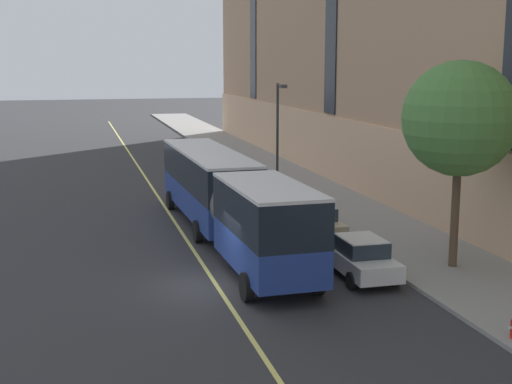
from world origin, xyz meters
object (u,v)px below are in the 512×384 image
object	(u,v)px
city_bus	(226,195)
parked_car_white_3	(359,257)
parked_car_white_4	(266,193)
parked_car_green_5	(204,151)
parked_car_champagne_0	(313,222)
street_lamp	(279,125)
parked_car_darkgray_1	(230,167)
street_tree_mid_block	(460,119)

from	to	relation	value
city_bus	parked_car_white_3	distance (m)	7.60
city_bus	parked_car_white_4	world-z (taller)	city_bus
parked_car_white_3	parked_car_green_5	bearing A→B (deg)	89.85
parked_car_champagne_0	street_lamp	size ratio (longest dim) A/B	0.66
parked_car_white_4	city_bus	bearing A→B (deg)	-118.27
parked_car_champagne_0	parked_car_darkgray_1	bearing A→B (deg)	89.85
street_lamp	parked_car_darkgray_1	bearing A→B (deg)	104.90
parked_car_white_4	street_lamp	xyz separation A→B (m)	(1.89, 3.98, 3.40)
street_lamp	parked_car_champagne_0	bearing A→B (deg)	-98.50
parked_car_white_4	street_tree_mid_block	bearing A→B (deg)	-74.08
parked_car_darkgray_1	parked_car_green_5	size ratio (longest dim) A/B	0.93
parked_car_green_5	parked_car_champagne_0	bearing A→B (deg)	-89.68
city_bus	street_lamp	size ratio (longest dim) A/B	2.93
parked_car_champagne_0	parked_car_green_5	distance (m)	26.55
parked_car_white_3	parked_car_darkgray_1	bearing A→B (deg)	89.32
parked_car_darkgray_1	street_lamp	distance (m)	7.29
parked_car_white_3	street_lamp	size ratio (longest dim) A/B	0.69
parked_car_white_4	street_tree_mid_block	distance (m)	14.93
street_tree_mid_block	street_lamp	world-z (taller)	street_tree_mid_block
city_bus	parked_car_green_5	size ratio (longest dim) A/B	4.18
parked_car_champagne_0	street_tree_mid_block	bearing A→B (deg)	-58.85
parked_car_darkgray_1	street_lamp	xyz separation A→B (m)	(1.66, -6.24, 3.40)
parked_car_green_5	street_lamp	distance (m)	15.63
street_tree_mid_block	street_lamp	bearing A→B (deg)	96.40
parked_car_champagne_0	parked_car_white_3	distance (m)	6.05
street_lamp	parked_car_white_4	bearing A→B (deg)	-115.40
city_bus	parked_car_white_4	size ratio (longest dim) A/B	4.42
city_bus	street_lamp	xyz separation A→B (m)	(5.64, 10.95, 2.06)
city_bus	street_tree_mid_block	distance (m)	10.69
city_bus	parked_car_green_5	world-z (taller)	city_bus
city_bus	parked_car_green_5	xyz separation A→B (m)	(3.78, 26.09, -1.34)
parked_car_green_5	street_tree_mid_block	bearing A→B (deg)	-83.33
parked_car_white_4	street_lamp	size ratio (longest dim) A/B	0.66
parked_car_darkgray_1	street_tree_mid_block	xyz separation A→B (m)	(3.62, -23.71, 5.08)
city_bus	parked_car_white_3	bearing A→B (deg)	-60.41
parked_car_white_3	parked_car_white_4	xyz separation A→B (m)	(0.05, 13.47, -0.00)
parked_car_champagne_0	parked_car_darkgray_1	distance (m)	17.64
parked_car_champagne_0	street_tree_mid_block	world-z (taller)	street_tree_mid_block
parked_car_champagne_0	parked_car_darkgray_1	world-z (taller)	same
city_bus	parked_car_white_3	size ratio (longest dim) A/B	4.27
parked_car_white_3	street_lamp	xyz separation A→B (m)	(1.94, 17.45, 3.40)
parked_car_white_3	parked_car_white_4	distance (m)	13.47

